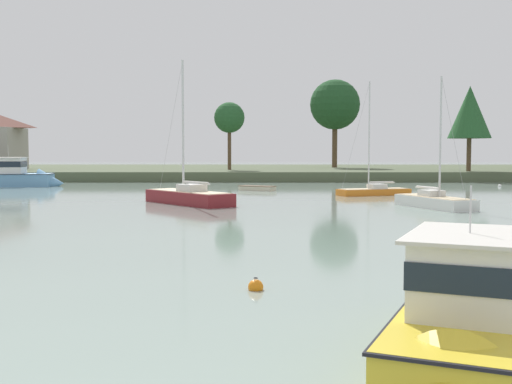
{
  "coord_description": "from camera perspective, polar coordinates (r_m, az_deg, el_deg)",
  "views": [
    {
      "loc": [
        -4.17,
        -4.55,
        3.66
      ],
      "look_at": [
        -4.39,
        26.35,
        1.66
      ],
      "focal_mm": 44.38,
      "sensor_mm": 36.0,
      "label": 1
    }
  ],
  "objects": [
    {
      "name": "shore_tree_right",
      "position": [
        82.27,
        18.71,
        6.81
      ],
      "size": [
        5.23,
        5.23,
        10.45
      ],
      "color": "brown",
      "rests_on": "far_shore_bank"
    },
    {
      "name": "sailboat_orange",
      "position": [
        53.68,
        10.58,
        -0.07
      ],
      "size": [
        6.43,
        3.8,
        9.77
      ],
      "color": "orange",
      "rests_on": "ground"
    },
    {
      "name": "cruiser_skyblue",
      "position": [
        70.52,
        -20.73,
        1.02
      ],
      "size": [
        10.68,
        4.61,
        5.52
      ],
      "color": "#669ECC",
      "rests_on": "ground"
    },
    {
      "name": "far_shore_bank",
      "position": [
        96.05,
        2.9,
        1.86
      ],
      "size": [
        184.95,
        43.49,
        1.2
      ],
      "primitive_type": "cube",
      "color": "#4C563D",
      "rests_on": "ground"
    },
    {
      "name": "shore_tree_inland_b",
      "position": [
        84.37,
        -2.42,
        6.67
      ],
      "size": [
        4.05,
        4.05,
        8.95
      ],
      "color": "brown",
      "rests_on": "far_shore_bank"
    },
    {
      "name": "mooring_buoy_orange",
      "position": [
        16.88,
        -0.03,
        -8.57
      ],
      "size": [
        0.41,
        0.41,
        0.46
      ],
      "color": "orange",
      "rests_on": "ground"
    },
    {
      "name": "mooring_buoy_white",
      "position": [
        70.31,
        21.12,
        0.51
      ],
      "size": [
        0.35,
        0.35,
        0.41
      ],
      "color": "white",
      "rests_on": "ground"
    },
    {
      "name": "sailboat_white",
      "position": [
        42.66,
        15.76,
        -1.1
      ],
      "size": [
        4.01,
        6.78,
        8.91
      ],
      "color": "white",
      "rests_on": "ground"
    },
    {
      "name": "dinghy_cream",
      "position": [
        59.06,
        0.12,
        0.29
      ],
      "size": [
        3.71,
        2.84,
        0.6
      ],
      "color": "beige",
      "rests_on": "ground"
    },
    {
      "name": "sailboat_maroon",
      "position": [
        44.15,
        -6.09,
        -0.77
      ],
      "size": [
        6.85,
        7.63,
        10.58
      ],
      "color": "maroon",
      "rests_on": "ground"
    },
    {
      "name": "cruiser_yellow",
      "position": [
        11.28,
        18.38,
        -12.46
      ],
      "size": [
        4.78,
        7.59,
        3.81
      ],
      "color": "gold",
      "rests_on": "ground"
    },
    {
      "name": "shore_tree_far_right",
      "position": [
        96.93,
        7.13,
        7.79
      ],
      "size": [
        7.54,
        7.54,
        13.26
      ],
      "color": "brown",
      "rests_on": "far_shore_bank"
    }
  ]
}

